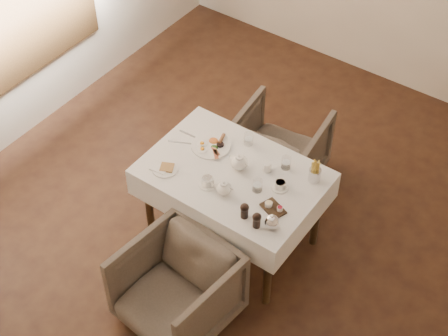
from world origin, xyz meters
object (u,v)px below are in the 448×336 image
object	(u,v)px
table	(233,183)
teapot_centre	(239,161)
armchair_far	(279,148)
armchair_near	(177,289)
breakfast_plate	(212,145)

from	to	relation	value
table	teapot_centre	world-z (taller)	teapot_centre
teapot_centre	armchair_far	bearing A→B (deg)	98.59
table	armchair_near	distance (m)	0.87
teapot_centre	table	bearing A→B (deg)	-100.99
armchair_near	breakfast_plate	size ratio (longest dim) A/B	2.45
table	teapot_centre	distance (m)	0.19
armchair_far	teapot_centre	bearing A→B (deg)	91.12
table	armchair_near	size ratio (longest dim) A/B	1.76
breakfast_plate	teapot_centre	bearing A→B (deg)	-4.19
table	breakfast_plate	xyz separation A→B (m)	(-0.29, 0.13, 0.13)
armchair_far	teapot_centre	size ratio (longest dim) A/B	4.25
armchair_far	armchair_near	bearing A→B (deg)	90.01
breakfast_plate	teapot_centre	world-z (taller)	teapot_centre
table	teapot_centre	bearing A→B (deg)	77.94
armchair_far	breakfast_plate	bearing A→B (deg)	66.58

